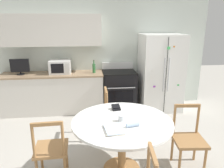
{
  "coord_description": "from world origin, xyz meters",
  "views": [
    {
      "loc": [
        -0.27,
        -2.57,
        2.05
      ],
      "look_at": [
        0.15,
        1.15,
        0.95
      ],
      "focal_mm": 35.0,
      "sensor_mm": 36.0,
      "label": 1
    }
  ],
  "objects_px": {
    "dining_chair_right": "(189,139)",
    "oven_range": "(119,90)",
    "wallet": "(116,108)",
    "refrigerator": "(160,73)",
    "candle_glass": "(121,118)",
    "dining_chair_left": "(51,150)",
    "counter_bottle": "(94,68)",
    "microwave": "(60,67)",
    "countertop_tv": "(20,66)",
    "dining_chair_far": "(115,114)"
  },
  "relations": [
    {
      "from": "counter_bottle",
      "to": "dining_chair_right",
      "type": "bearing_deg",
      "value": -61.19
    },
    {
      "from": "oven_range",
      "to": "dining_chair_far",
      "type": "bearing_deg",
      "value": -101.37
    },
    {
      "from": "refrigerator",
      "to": "dining_chair_left",
      "type": "bearing_deg",
      "value": -134.35
    },
    {
      "from": "countertop_tv",
      "to": "wallet",
      "type": "distance_m",
      "value": 2.64
    },
    {
      "from": "dining_chair_right",
      "to": "dining_chair_left",
      "type": "bearing_deg",
      "value": 6.18
    },
    {
      "from": "dining_chair_far",
      "to": "dining_chair_right",
      "type": "height_order",
      "value": "same"
    },
    {
      "from": "candle_glass",
      "to": "refrigerator",
      "type": "bearing_deg",
      "value": 59.98
    },
    {
      "from": "dining_chair_left",
      "to": "dining_chair_far",
      "type": "relative_size",
      "value": 1.0
    },
    {
      "from": "microwave",
      "to": "candle_glass",
      "type": "relative_size",
      "value": 5.54
    },
    {
      "from": "oven_range",
      "to": "dining_chair_far",
      "type": "distance_m",
      "value": 1.3
    },
    {
      "from": "dining_chair_right",
      "to": "countertop_tv",
      "type": "bearing_deg",
      "value": -33.56
    },
    {
      "from": "countertop_tv",
      "to": "wallet",
      "type": "height_order",
      "value": "countertop_tv"
    },
    {
      "from": "refrigerator",
      "to": "candle_glass",
      "type": "xyz_separation_m",
      "value": [
        -1.24,
        -2.15,
        -0.08
      ]
    },
    {
      "from": "oven_range",
      "to": "dining_chair_left",
      "type": "bearing_deg",
      "value": -118.05
    },
    {
      "from": "refrigerator",
      "to": "dining_chair_far",
      "type": "distance_m",
      "value": 1.76
    },
    {
      "from": "refrigerator",
      "to": "wallet",
      "type": "relative_size",
      "value": 12.35
    },
    {
      "from": "counter_bottle",
      "to": "refrigerator",
      "type": "bearing_deg",
      "value": -3.03
    },
    {
      "from": "oven_range",
      "to": "wallet",
      "type": "xyz_separation_m",
      "value": [
        -0.31,
        -1.82,
        0.32
      ]
    },
    {
      "from": "countertop_tv",
      "to": "candle_glass",
      "type": "xyz_separation_m",
      "value": [
        1.89,
        -2.23,
        -0.29
      ]
    },
    {
      "from": "microwave",
      "to": "candle_glass",
      "type": "xyz_separation_m",
      "value": [
        1.03,
        -2.26,
        -0.25
      ]
    },
    {
      "from": "refrigerator",
      "to": "countertop_tv",
      "type": "bearing_deg",
      "value": 178.51
    },
    {
      "from": "microwave",
      "to": "dining_chair_left",
      "type": "height_order",
      "value": "microwave"
    },
    {
      "from": "oven_range",
      "to": "candle_glass",
      "type": "height_order",
      "value": "oven_range"
    },
    {
      "from": "counter_bottle",
      "to": "candle_glass",
      "type": "distance_m",
      "value": 2.26
    },
    {
      "from": "oven_range",
      "to": "dining_chair_left",
      "type": "height_order",
      "value": "oven_range"
    },
    {
      "from": "refrigerator",
      "to": "oven_range",
      "type": "distance_m",
      "value": 1.04
    },
    {
      "from": "counter_bottle",
      "to": "dining_chair_far",
      "type": "distance_m",
      "value": 1.44
    },
    {
      "from": "microwave",
      "to": "dining_chair_left",
      "type": "bearing_deg",
      "value": -87.39
    },
    {
      "from": "counter_bottle",
      "to": "dining_chair_right",
      "type": "xyz_separation_m",
      "value": [
        1.24,
        -2.26,
        -0.58
      ]
    },
    {
      "from": "counter_bottle",
      "to": "dining_chair_far",
      "type": "relative_size",
      "value": 0.32
    },
    {
      "from": "dining_chair_right",
      "to": "refrigerator",
      "type": "bearing_deg",
      "value": -92.6
    },
    {
      "from": "refrigerator",
      "to": "oven_range",
      "type": "height_order",
      "value": "refrigerator"
    },
    {
      "from": "microwave",
      "to": "countertop_tv",
      "type": "bearing_deg",
      "value": -178.09
    },
    {
      "from": "dining_chair_right",
      "to": "oven_range",
      "type": "bearing_deg",
      "value": -68.59
    },
    {
      "from": "oven_range",
      "to": "dining_chair_far",
      "type": "relative_size",
      "value": 1.2
    },
    {
      "from": "dining_chair_far",
      "to": "wallet",
      "type": "bearing_deg",
      "value": -5.35
    },
    {
      "from": "dining_chair_left",
      "to": "wallet",
      "type": "bearing_deg",
      "value": 24.73
    },
    {
      "from": "oven_range",
      "to": "counter_bottle",
      "type": "xyz_separation_m",
      "value": [
        -0.58,
        0.01,
        0.54
      ]
    },
    {
      "from": "countertop_tv",
      "to": "dining_chair_left",
      "type": "relative_size",
      "value": 0.44
    },
    {
      "from": "oven_range",
      "to": "wallet",
      "type": "bearing_deg",
      "value": -99.69
    },
    {
      "from": "wallet",
      "to": "refrigerator",
      "type": "bearing_deg",
      "value": 54.28
    },
    {
      "from": "dining_chair_left",
      "to": "dining_chair_right",
      "type": "distance_m",
      "value": 1.88
    },
    {
      "from": "oven_range",
      "to": "microwave",
      "type": "relative_size",
      "value": 2.33
    },
    {
      "from": "microwave",
      "to": "dining_chair_far",
      "type": "relative_size",
      "value": 0.51
    },
    {
      "from": "dining_chair_left",
      "to": "dining_chair_right",
      "type": "height_order",
      "value": "same"
    },
    {
      "from": "microwave",
      "to": "dining_chair_far",
      "type": "height_order",
      "value": "microwave"
    },
    {
      "from": "microwave",
      "to": "dining_chair_right",
      "type": "xyz_separation_m",
      "value": [
        1.99,
        -2.29,
        -0.61
      ]
    },
    {
      "from": "dining_chair_left",
      "to": "microwave",
      "type": "bearing_deg",
      "value": 90.27
    },
    {
      "from": "microwave",
      "to": "dining_chair_right",
      "type": "height_order",
      "value": "microwave"
    },
    {
      "from": "oven_range",
      "to": "wallet",
      "type": "height_order",
      "value": "oven_range"
    }
  ]
}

